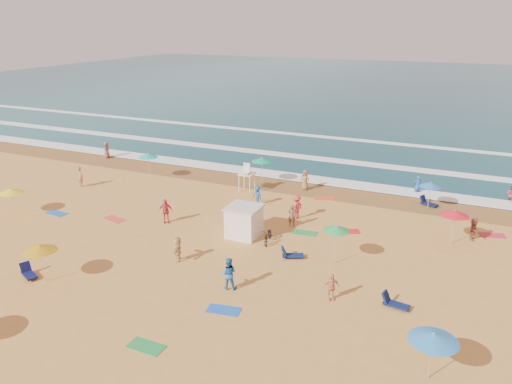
% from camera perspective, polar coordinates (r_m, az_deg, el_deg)
% --- Properties ---
extents(ground, '(220.00, 220.00, 0.00)m').
position_cam_1_polar(ground, '(32.44, -0.45, -6.28)').
color(ground, gold).
rests_on(ground, ground).
extents(ocean, '(220.00, 140.00, 0.18)m').
position_cam_1_polar(ocean, '(112.13, 18.18, 11.16)').
color(ocean, '#0C4756').
rests_on(ocean, ground).
extents(wet_sand, '(220.00, 220.00, 0.00)m').
position_cam_1_polar(wet_sand, '(43.27, 6.49, 0.28)').
color(wet_sand, olive).
rests_on(wet_sand, ground).
extents(surf_foam, '(200.00, 18.70, 0.05)m').
position_cam_1_polar(surf_foam, '(51.35, 9.57, 3.30)').
color(surf_foam, white).
rests_on(surf_foam, ground).
extents(cabana, '(2.00, 2.00, 2.00)m').
position_cam_1_polar(cabana, '(33.64, -1.39, -3.45)').
color(cabana, white).
rests_on(cabana, ground).
extents(cabana_roof, '(2.20, 2.20, 0.12)m').
position_cam_1_polar(cabana_roof, '(33.25, -1.40, -1.77)').
color(cabana_roof, silver).
rests_on(cabana_roof, cabana).
extents(bicycle, '(1.01, 1.98, 0.99)m').
position_cam_1_polar(bicycle, '(32.88, 1.39, -4.98)').
color(bicycle, black).
rests_on(bicycle, ground).
extents(lifeguard_stand, '(1.20, 1.20, 2.10)m').
position_cam_1_polar(lifeguard_stand, '(42.29, -1.05, 1.44)').
color(lifeguard_stand, white).
rests_on(lifeguard_stand, ground).
extents(beach_umbrellas, '(46.44, 29.69, 0.76)m').
position_cam_1_polar(beach_umbrellas, '(29.96, 6.14, -4.20)').
color(beach_umbrellas, '#13A170').
rests_on(beach_umbrellas, ground).
extents(loungers, '(63.66, 25.58, 0.34)m').
position_cam_1_polar(loungers, '(27.84, 9.08, -10.77)').
color(loungers, '#0E134A').
rests_on(loungers, ground).
extents(towels, '(41.49, 23.35, 0.03)m').
position_cam_1_polar(towels, '(32.03, -1.36, -6.61)').
color(towels, '#CD1946').
rests_on(towels, ground).
extents(beachgoers, '(39.97, 28.39, 2.09)m').
position_cam_1_polar(beachgoers, '(36.20, 0.22, -2.09)').
color(beachgoers, '#CD3341').
rests_on(beachgoers, ground).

